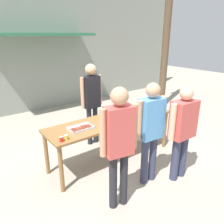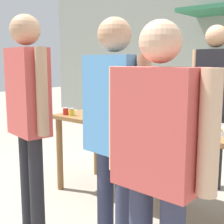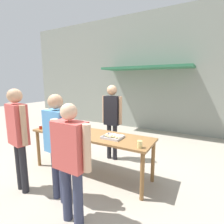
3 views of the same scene
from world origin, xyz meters
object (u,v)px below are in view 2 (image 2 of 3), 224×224
at_px(person_customer_holding_hotdog, 29,106).
at_px(condiment_jar_mustard, 66,111).
at_px(food_tray_sausages, 112,115).
at_px(person_customer_waiting_in_line, 114,122).
at_px(condiment_jar_ketchup, 72,112).
at_px(person_server_behind_table, 214,91).
at_px(person_customer_with_cup, 158,153).

bearing_deg(person_customer_holding_hotdog, condiment_jar_mustard, -49.56).
relative_size(food_tray_sausages, person_customer_waiting_in_line, 0.24).
bearing_deg(person_customer_holding_hotdog, condiment_jar_ketchup, -54.56).
xyz_separation_m(food_tray_sausages, person_customer_holding_hotdog, (0.00, -1.05, 0.22)).
bearing_deg(person_server_behind_table, condiment_jar_mustard, -139.06).
height_order(condiment_jar_mustard, person_server_behind_table, person_server_behind_table).
xyz_separation_m(condiment_jar_mustard, person_customer_holding_hotdog, (0.47, -0.82, 0.19)).
bearing_deg(person_customer_waiting_in_line, condiment_jar_mustard, -23.83).
bearing_deg(condiment_jar_mustard, person_customer_holding_hotdog, -60.20).
bearing_deg(person_server_behind_table, person_customer_waiting_in_line, -90.26).
xyz_separation_m(condiment_jar_mustard, person_customer_with_cup, (1.72, -0.93, 0.07)).
distance_m(condiment_jar_mustard, person_server_behind_table, 1.65).
distance_m(person_customer_with_cup, person_customer_waiting_in_line, 0.56).
bearing_deg(condiment_jar_mustard, person_server_behind_table, 41.32).
bearing_deg(food_tray_sausages, condiment_jar_mustard, -153.33).
relative_size(condiment_jar_ketchup, person_customer_with_cup, 0.05).
distance_m(person_server_behind_table, person_customer_with_cup, 2.07).
bearing_deg(food_tray_sausages, condiment_jar_ketchup, -149.05).
bearing_deg(person_customer_holding_hotdog, food_tray_sausages, -79.31).
xyz_separation_m(condiment_jar_mustard, person_customer_waiting_in_line, (1.23, -0.68, 0.14)).
bearing_deg(person_customer_waiting_in_line, person_customer_with_cup, 157.83).
height_order(person_customer_holding_hotdog, person_customer_with_cup, person_customer_holding_hotdog).
relative_size(condiment_jar_mustard, person_customer_holding_hotdog, 0.05).
relative_size(condiment_jar_ketchup, person_server_behind_table, 0.04).
bearing_deg(person_customer_with_cup, person_customer_holding_hotdog, -3.13).
height_order(person_server_behind_table, person_customer_holding_hotdog, person_server_behind_table).
distance_m(food_tray_sausages, condiment_jar_ketchup, 0.44).
relative_size(food_tray_sausages, person_server_behind_table, 0.23).
bearing_deg(person_customer_holding_hotdog, person_customer_waiting_in_line, -159.00).
relative_size(person_server_behind_table, person_customer_holding_hotdog, 1.02).
bearing_deg(person_customer_holding_hotdog, person_customer_with_cup, -174.45).
distance_m(condiment_jar_mustard, person_customer_waiting_in_line, 1.41).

